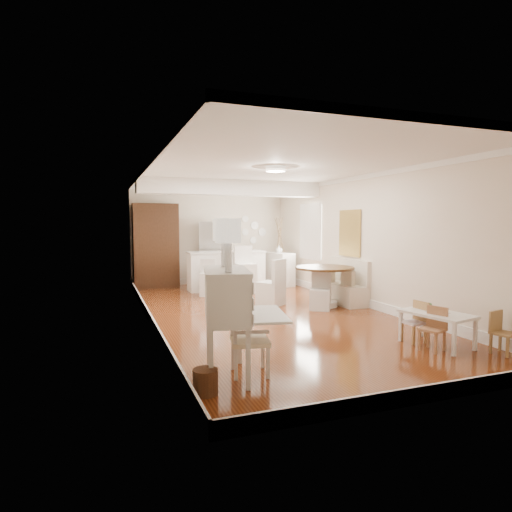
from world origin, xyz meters
TOP-DOWN VIEW (x-y plane):
  - room at (0.04, 0.32)m, footprint 9.00×9.04m
  - secretary_bureau at (-1.69, -3.10)m, footprint 1.17×1.18m
  - gustavian_armchair at (-1.42, -3.12)m, footprint 0.56×0.56m
  - wicker_basket at (-2.05, -3.52)m, footprint 0.31×0.31m
  - kids_table at (1.51, -2.95)m, footprint 0.77×1.07m
  - kids_chair_a at (1.27, -3.12)m, footprint 0.38×0.38m
  - kids_chair_b at (1.33, -2.69)m, footprint 0.32×0.32m
  - kids_chair_c at (2.06, -3.59)m, footprint 0.33×0.33m
  - banquette at (1.99, 0.50)m, footprint 0.52×1.60m
  - dining_table at (1.43, 0.20)m, footprint 1.51×1.51m
  - slip_chair_near at (1.19, -0.07)m, footprint 0.57×0.57m
  - slip_chair_far at (0.41, 0.74)m, footprint 0.67×0.68m
  - breakfast_counter at (0.10, 3.10)m, footprint 2.05×0.65m
  - bar_stool_left at (-0.60, 2.35)m, footprint 0.45×0.45m
  - bar_stool_right at (0.43, 2.49)m, footprint 0.48×0.48m
  - pantry_cabinet at (-1.60, 4.18)m, footprint 1.20×0.60m
  - fridge at (0.30, 4.15)m, footprint 0.75×0.65m
  - sideboard at (1.75, 3.36)m, footprint 0.59×1.04m
  - pencil_cup at (1.56, -2.71)m, footprint 0.13×0.13m
  - branch_vase at (1.75, 3.41)m, footprint 0.25×0.25m

SIDE VIEW (x-z plane):
  - wicker_basket at x=-2.05m, z-range 0.00..0.26m
  - kids_table at x=1.51m, z-range 0.00..0.49m
  - kids_chair_c at x=2.06m, z-range 0.00..0.59m
  - kids_chair_b at x=1.33m, z-range 0.00..0.62m
  - kids_chair_a at x=1.27m, z-range 0.00..0.62m
  - gustavian_armchair at x=-1.42m, z-range 0.00..0.82m
  - slip_chair_near at x=1.19m, z-range 0.00..0.85m
  - dining_table at x=1.43m, z-range 0.00..0.85m
  - bar_stool_left at x=-0.60m, z-range 0.00..0.90m
  - sideboard at x=1.75m, z-range 0.00..0.93m
  - banquette at x=1.99m, z-range 0.00..0.98m
  - slip_chair_far at x=0.41m, z-range 0.00..1.00m
  - breakfast_counter at x=0.10m, z-range 0.00..1.03m
  - pencil_cup at x=1.56m, z-range 0.49..0.58m
  - bar_stool_right at x=0.43m, z-range 0.00..1.19m
  - secretary_bureau at x=-1.69m, z-range 0.00..1.25m
  - fridge at x=0.30m, z-range 0.00..1.80m
  - branch_vase at x=1.75m, z-range 0.93..1.14m
  - pantry_cabinet at x=-1.60m, z-range 0.00..2.30m
  - room at x=0.04m, z-range 0.57..3.39m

